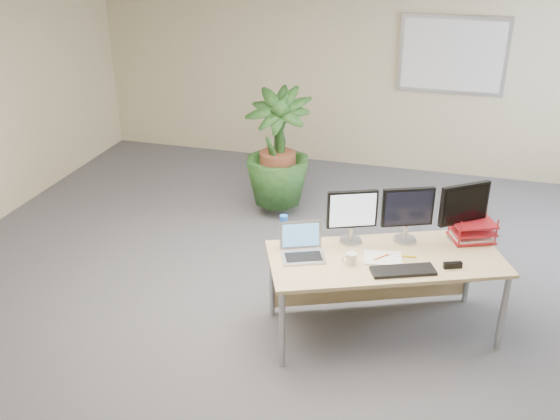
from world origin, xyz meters
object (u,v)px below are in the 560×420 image
(monitor_right, at_px, (407,211))
(desk, at_px, (381,267))
(floor_plant, at_px, (278,152))
(monitor_left, at_px, (352,213))
(laptop, at_px, (302,248))

(monitor_right, bearing_deg, desk, -125.18)
(desk, height_order, monitor_right, monitor_right)
(desk, relative_size, monitor_right, 4.23)
(floor_plant, bearing_deg, monitor_left, -57.20)
(desk, relative_size, laptop, 4.73)
(monitor_left, relative_size, monitor_right, 0.97)
(desk, distance_m, laptop, 0.68)
(desk, xyz_separation_m, floor_plant, (-1.39, 1.81, 0.19))
(monitor_left, height_order, monitor_right, monitor_right)
(floor_plant, height_order, laptop, floor_plant)
(floor_plant, height_order, monitor_left, floor_plant)
(desk, bearing_deg, floor_plant, 127.49)
(desk, height_order, monitor_left, monitor_left)
(floor_plant, distance_m, laptop, 2.19)
(desk, distance_m, monitor_right, 0.49)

